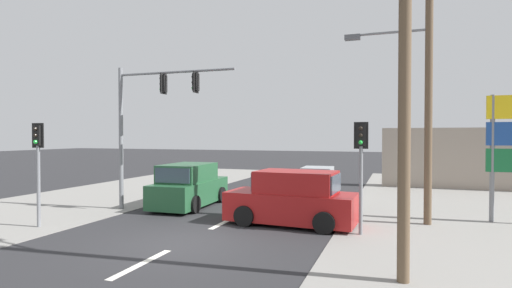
# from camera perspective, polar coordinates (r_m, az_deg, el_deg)

# --- Properties ---
(ground_plane) EXTENTS (140.00, 140.00, 0.00)m
(ground_plane) POSITION_cam_1_polar(r_m,az_deg,el_deg) (12.15, -10.39, -13.75)
(ground_plane) COLOR #28282B
(lane_dash_near) EXTENTS (0.20, 2.40, 0.01)m
(lane_dash_near) POSITION_cam_1_polar(r_m,az_deg,el_deg) (10.54, -16.04, -16.11)
(lane_dash_near) COLOR silver
(lane_dash_near) RESTS_ON ground
(lane_dash_mid) EXTENTS (0.20, 2.40, 0.01)m
(lane_dash_mid) POSITION_cam_1_polar(r_m,az_deg,el_deg) (14.76, -4.47, -11.04)
(lane_dash_mid) COLOR silver
(lane_dash_mid) RESTS_ON ground
(lane_dash_far) EXTENTS (0.20, 2.40, 0.01)m
(lane_dash_far) POSITION_cam_1_polar(r_m,az_deg,el_deg) (19.35, 1.61, -8.10)
(lane_dash_far) COLOR silver
(lane_dash_far) RESTS_ON ground
(kerb_left_verge) EXTENTS (8.00, 40.00, 0.02)m
(kerb_left_verge) POSITION_cam_1_polar(r_m,az_deg,el_deg) (20.42, -25.80, -7.71)
(kerb_left_verge) COLOR gray
(kerb_left_verge) RESTS_ON ground
(utility_pole_foreground_right) EXTENTS (3.77, 0.68, 10.63)m
(utility_pole_foreground_right) POSITION_cam_1_polar(r_m,az_deg,el_deg) (9.34, 19.74, 17.00)
(utility_pole_foreground_right) COLOR brown
(utility_pole_foreground_right) RESTS_ON ground
(utility_pole_midground_right) EXTENTS (3.78, 0.30, 9.47)m
(utility_pole_midground_right) POSITION_cam_1_polar(r_m,az_deg,el_deg) (15.27, 22.93, 8.50)
(utility_pole_midground_right) COLOR brown
(utility_pole_midground_right) RESTS_ON ground
(traffic_signal_mast) EXTENTS (5.29, 0.47, 6.00)m
(traffic_signal_mast) POSITION_cam_1_polar(r_m,az_deg,el_deg) (17.17, -15.29, 4.54)
(traffic_signal_mast) COLOR slate
(traffic_signal_mast) RESTS_ON ground
(pedestal_signal_right_kerb) EXTENTS (0.44, 0.29, 3.56)m
(pedestal_signal_right_kerb) POSITION_cam_1_polar(r_m,az_deg,el_deg) (12.93, 14.76, -2.01)
(pedestal_signal_right_kerb) COLOR slate
(pedestal_signal_right_kerb) RESTS_ON ground
(pedestal_signal_left_kerb) EXTENTS (0.44, 0.30, 3.56)m
(pedestal_signal_left_kerb) POSITION_cam_1_polar(r_m,az_deg,el_deg) (15.43, -28.70, -1.60)
(pedestal_signal_left_kerb) COLOR slate
(pedestal_signal_left_kerb) RESTS_ON ground
(shopfront_wall_far) EXTENTS (12.00, 1.00, 3.60)m
(shopfront_wall_far) POSITION_cam_1_polar(r_m,az_deg,el_deg) (26.71, 30.57, -1.83)
(shopfront_wall_far) COLOR #A39384
(shopfront_wall_far) RESTS_ON ground
(suv_oncoming_near) EXTENTS (2.20, 4.60, 1.90)m
(suv_oncoming_near) POSITION_cam_1_polar(r_m,az_deg,el_deg) (17.95, -9.52, -6.01)
(suv_oncoming_near) COLOR #235633
(suv_oncoming_near) RESTS_ON ground
(hatchback_receding_far) EXTENTS (1.90, 3.70, 1.53)m
(hatchback_receding_far) POSITION_cam_1_polar(r_m,az_deg,el_deg) (20.42, 8.68, -5.65)
(hatchback_receding_far) COLOR #A3A8AD
(hatchback_receding_far) RESTS_ON ground
(suv_oncoming_mid) EXTENTS (4.63, 2.26, 1.90)m
(suv_oncoming_mid) POSITION_cam_1_polar(r_m,az_deg,el_deg) (14.21, 5.24, -7.91)
(suv_oncoming_mid) COLOR maroon
(suv_oncoming_mid) RESTS_ON ground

